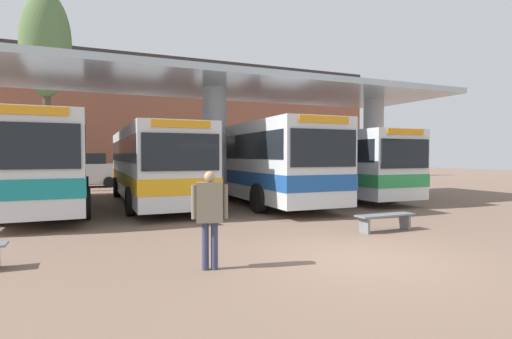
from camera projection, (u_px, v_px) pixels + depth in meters
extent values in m
plane|color=#755B4C|center=(361.00, 258.00, 7.93)|extent=(100.00, 100.00, 0.00)
cube|color=brown|center=(151.00, 118.00, 31.27)|extent=(40.00, 0.50, 9.93)
cube|color=#332D2D|center=(151.00, 70.00, 31.14)|extent=(40.00, 0.58, 2.38)
cylinder|color=silver|center=(215.00, 147.00, 16.47)|extent=(0.98, 0.98, 4.82)
cylinder|color=silver|center=(373.00, 148.00, 19.78)|extent=(0.98, 0.98, 4.82)
cube|color=#A8B7C1|center=(215.00, 85.00, 16.39)|extent=(21.46, 6.43, 0.24)
cube|color=silver|center=(50.00, 161.00, 15.44)|extent=(2.59, 11.50, 2.99)
cube|color=black|center=(50.00, 146.00, 15.42)|extent=(2.63, 11.04, 0.96)
cube|color=teal|center=(50.00, 178.00, 15.46)|extent=(2.63, 11.54, 0.54)
cube|color=black|center=(32.00, 146.00, 10.13)|extent=(2.30, 0.08, 1.19)
cube|color=orange|center=(31.00, 110.00, 10.09)|extent=(1.75, 0.06, 0.22)
cylinder|color=black|center=(86.00, 203.00, 12.71)|extent=(0.29, 1.07, 1.06)
cylinder|color=black|center=(25.00, 189.00, 17.89)|extent=(0.29, 1.07, 1.06)
cylinder|color=black|center=(85.00, 187.00, 18.88)|extent=(0.29, 1.07, 1.06)
cube|color=silver|center=(153.00, 163.00, 17.16)|extent=(2.68, 11.35, 2.81)
cube|color=black|center=(153.00, 151.00, 17.14)|extent=(2.72, 10.89, 0.90)
cube|color=orange|center=(153.00, 178.00, 17.18)|extent=(2.72, 11.39, 0.51)
cube|color=black|center=(182.00, 152.00, 11.91)|extent=(2.34, 0.09, 1.12)
cube|color=orange|center=(181.00, 124.00, 11.88)|extent=(1.78, 0.07, 0.22)
cylinder|color=black|center=(130.00, 201.00, 13.48)|extent=(0.29, 0.99, 0.99)
cylinder|color=black|center=(204.00, 198.00, 14.47)|extent=(0.29, 0.99, 0.99)
cylinder|color=black|center=(117.00, 187.00, 19.56)|extent=(0.29, 0.99, 0.99)
cylinder|color=black|center=(169.00, 186.00, 20.56)|extent=(0.29, 0.99, 0.99)
cube|color=silver|center=(254.00, 160.00, 17.89)|extent=(2.79, 11.60, 2.97)
cube|color=black|center=(254.00, 148.00, 17.87)|extent=(2.82, 11.14, 0.95)
cube|color=#1E519E|center=(254.00, 175.00, 17.91)|extent=(2.83, 11.64, 0.53)
cube|color=black|center=(324.00, 148.00, 12.51)|extent=(2.37, 0.10, 1.19)
cube|color=orange|center=(324.00, 119.00, 12.48)|extent=(1.81, 0.08, 0.22)
cylinder|color=black|center=(259.00, 198.00, 14.13)|extent=(0.30, 1.07, 1.06)
cylinder|color=black|center=(321.00, 195.00, 15.12)|extent=(0.30, 1.07, 1.06)
cylinder|color=black|center=(207.00, 185.00, 20.37)|extent=(0.30, 1.07, 1.06)
cylinder|color=black|center=(254.00, 184.00, 21.36)|extent=(0.30, 1.07, 1.06)
cube|color=silver|center=(325.00, 162.00, 20.18)|extent=(2.76, 11.22, 2.76)
cube|color=black|center=(325.00, 152.00, 20.16)|extent=(2.79, 10.78, 0.88)
cube|color=#2D934C|center=(325.00, 175.00, 20.20)|extent=(2.80, 11.26, 0.50)
cube|color=black|center=(405.00, 154.00, 14.97)|extent=(2.24, 0.13, 1.10)
cube|color=orange|center=(406.00, 132.00, 14.94)|extent=(1.71, 0.10, 0.22)
cylinder|color=black|center=(345.00, 193.00, 16.56)|extent=(0.31, 1.00, 0.99)
cylinder|color=black|center=(391.00, 191.00, 17.48)|extent=(0.31, 1.00, 0.99)
cylinder|color=black|center=(278.00, 183.00, 22.61)|extent=(0.31, 1.00, 0.99)
cylinder|color=black|center=(315.00, 182.00, 23.52)|extent=(0.31, 1.00, 0.99)
cube|color=slate|center=(385.00, 215.00, 10.73)|extent=(1.73, 0.44, 0.04)
cube|color=slate|center=(364.00, 225.00, 10.46)|extent=(0.07, 0.37, 0.42)
cube|color=slate|center=(405.00, 222.00, 11.02)|extent=(0.07, 0.37, 0.42)
cylinder|color=#333856|center=(205.00, 246.00, 7.11)|extent=(0.16, 0.16, 0.85)
cylinder|color=#333856|center=(214.00, 246.00, 7.12)|extent=(0.16, 0.16, 0.85)
cube|color=#706656|center=(210.00, 202.00, 7.09)|extent=(0.52, 0.38, 0.71)
sphere|color=tan|center=(210.00, 177.00, 7.07)|extent=(0.20, 0.20, 0.20)
cylinder|color=#706656|center=(194.00, 202.00, 7.06)|extent=(0.12, 0.12, 0.61)
cylinder|color=#706656|center=(225.00, 202.00, 7.12)|extent=(0.12, 0.12, 0.61)
cylinder|color=#473A2B|center=(47.00, 133.00, 22.39)|extent=(0.41, 0.41, 6.64)
ellipsoid|color=#516B3D|center=(46.00, 44.00, 22.22)|extent=(2.69, 2.69, 5.91)
cube|color=silver|center=(85.00, 174.00, 25.81)|extent=(4.41, 1.96, 1.27)
cube|color=#1E2328|center=(85.00, 159.00, 25.77)|extent=(2.45, 1.75, 0.68)
cylinder|color=black|center=(106.00, 180.00, 27.23)|extent=(0.69, 0.24, 0.68)
cylinder|color=black|center=(109.00, 182.00, 25.58)|extent=(0.69, 0.24, 0.68)
cylinder|color=black|center=(62.00, 182.00, 26.07)|extent=(0.69, 0.24, 0.68)
cylinder|color=black|center=(62.00, 183.00, 24.42)|extent=(0.69, 0.24, 0.68)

